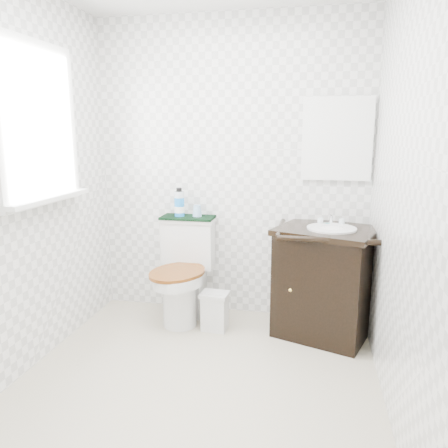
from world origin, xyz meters
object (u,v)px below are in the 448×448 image
(trash_bin, at_px, (215,311))
(mouthwash_bottle, at_px, (179,203))
(vanity, at_px, (325,279))
(cup, at_px, (197,211))
(toilet, at_px, (185,276))

(trash_bin, relative_size, mouthwash_bottle, 1.29)
(vanity, distance_m, cup, 1.14)
(mouthwash_bottle, relative_size, cup, 2.50)
(vanity, height_order, trash_bin, vanity)
(vanity, distance_m, trash_bin, 0.87)
(vanity, bearing_deg, cup, 169.21)
(toilet, height_order, vanity, vanity)
(toilet, xyz_separation_m, cup, (0.08, 0.13, 0.52))
(toilet, relative_size, cup, 8.71)
(toilet, relative_size, vanity, 0.88)
(cup, bearing_deg, toilet, -120.46)
(trash_bin, distance_m, mouthwash_bottle, 0.90)
(cup, bearing_deg, trash_bin, -54.90)
(vanity, xyz_separation_m, trash_bin, (-0.82, -0.10, -0.28))
(vanity, xyz_separation_m, cup, (-1.03, 0.20, 0.44))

